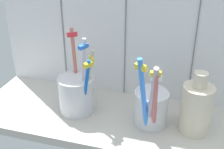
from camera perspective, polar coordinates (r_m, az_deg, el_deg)
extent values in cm
cube|color=#BCB7AD|center=(69.52, 0.06, -8.59)|extent=(64.00, 22.00, 2.00)
cube|color=white|center=(70.51, 2.86, 11.46)|extent=(64.00, 2.00, 45.00)
cube|color=gray|center=(74.75, -9.62, 12.05)|extent=(0.30, 0.20, 45.00)
cube|color=gray|center=(69.48, 2.64, 11.22)|extent=(0.30, 0.20, 45.00)
cube|color=gray|center=(67.68, 16.10, 9.73)|extent=(0.30, 0.20, 45.00)
cylinder|color=silver|center=(68.94, -6.92, -3.97)|extent=(8.11, 8.11, 8.38)
torus|color=silver|center=(66.86, -7.12, -0.90)|extent=(8.20, 8.20, 0.50)
cylinder|color=#CE6F62|center=(69.39, -7.00, 1.25)|extent=(3.12, 4.01, 18.34)
cube|color=#E5333F|center=(67.70, -7.62, 7.56)|extent=(2.47, 2.16, 1.14)
cylinder|color=beige|center=(66.96, -4.61, -1.32)|extent=(3.49, 2.53, 14.89)
cube|color=yellow|center=(64.73, -3.96, 2.89)|extent=(1.99, 2.46, 1.30)
cylinder|color=blue|center=(64.52, -5.07, -2.73)|extent=(3.56, 2.25, 14.51)
cube|color=yellow|center=(60.85, -4.54, 1.92)|extent=(1.93, 2.50, 1.14)
cylinder|color=silver|center=(65.52, -5.55, -0.48)|extent=(2.37, 1.66, 17.96)
cube|color=blue|center=(62.09, -5.51, 5.36)|extent=(1.80, 2.56, 0.91)
cylinder|color=silver|center=(65.10, 7.36, -6.50)|extent=(7.34, 7.34, 7.57)
torus|color=silver|center=(63.08, 7.57, -3.65)|extent=(7.47, 7.47, 0.50)
cylinder|color=#BB6363|center=(58.69, 8.14, -5.57)|extent=(1.44, 6.26, 15.90)
cube|color=white|center=(53.31, 8.44, -0.71)|extent=(2.13, 1.09, 1.08)
cylinder|color=#3684F9|center=(58.70, 6.03, -4.27)|extent=(2.89, 4.63, 17.79)
cube|color=yellow|center=(54.33, 5.51, 1.41)|extent=(2.51, 1.88, 1.28)
cylinder|color=#B0A2BE|center=(58.38, 7.59, -4.92)|extent=(2.87, 7.36, 17.35)
cube|color=yellow|center=(52.61, 8.32, 0.19)|extent=(2.14, 1.41, 1.17)
cylinder|color=beige|center=(64.49, 15.76, -6.20)|extent=(6.40, 6.40, 10.56)
cylinder|color=beige|center=(61.08, 16.56, -0.84)|extent=(2.82, 2.82, 3.13)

